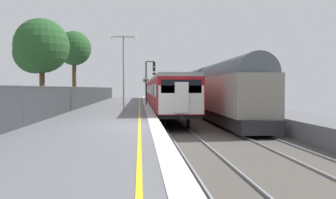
{
  "coord_description": "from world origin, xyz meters",
  "views": [
    {
      "loc": [
        -0.33,
        -15.84,
        1.71
      ],
      "look_at": [
        1.28,
        4.15,
        1.06
      ],
      "focal_mm": 37.5,
      "sensor_mm": 36.0,
      "label": 1
    }
  ],
  "objects": [
    {
      "name": "freight_train_adjacent_track",
      "position": [
        6.1,
        16.37,
        1.55
      ],
      "size": [
        2.6,
        28.93,
        4.67
      ],
      "color": "#232326",
      "rests_on": "ground"
    },
    {
      "name": "signal_gantry",
      "position": [
        0.64,
        21.78,
        2.9
      ],
      "size": [
        1.1,
        0.24,
        4.62
      ],
      "color": "#47474C",
      "rests_on": "ground"
    },
    {
      "name": "speed_limit_sign",
      "position": [
        0.25,
        18.77,
        1.77
      ],
      "size": [
        0.59,
        0.08,
        2.79
      ],
      "color": "#59595B",
      "rests_on": "ground"
    },
    {
      "name": "background_tree_left",
      "position": [
        -7.22,
        9.05,
        4.47
      ],
      "size": [
        3.83,
        3.75,
        6.51
      ],
      "color": "#473323",
      "rests_on": "ground"
    },
    {
      "name": "commuter_train_at_platform",
      "position": [
        2.1,
        25.48,
        1.27
      ],
      "size": [
        2.83,
        42.33,
        3.81
      ],
      "color": "maroon",
      "rests_on": "ground"
    },
    {
      "name": "platform_lamp_mid",
      "position": [
        -1.58,
        11.57,
        3.4
      ],
      "size": [
        2.0,
        0.2,
        5.78
      ],
      "color": "#93999E",
      "rests_on": "ground"
    },
    {
      "name": "platform_back_fence",
      "position": [
        -5.45,
        0.0,
        0.95
      ],
      "size": [
        0.07,
        99.0,
        1.82
      ],
      "color": "#282B2D",
      "rests_on": "ground"
    },
    {
      "name": "ground",
      "position": [
        2.64,
        0.0,
        -0.61
      ],
      "size": [
        17.4,
        110.0,
        1.21
      ],
      "color": "slate"
    },
    {
      "name": "background_tree_centre",
      "position": [
        -6.97,
        20.86,
        5.68
      ],
      "size": [
        3.51,
        3.51,
        7.56
      ],
      "color": "#473323",
      "rests_on": "ground"
    }
  ]
}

